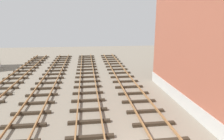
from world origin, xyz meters
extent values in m
cube|color=#2D2319|center=(0.61, 2.54, 0.09)|extent=(2.50, 0.24, 0.18)
cube|color=#2D2319|center=(0.61, 4.23, 0.09)|extent=(2.50, 0.24, 0.18)
cube|color=#2D2319|center=(0.61, 5.92, 0.09)|extent=(2.50, 0.24, 0.18)
cube|color=#2D2319|center=(0.61, 7.62, 0.09)|extent=(2.50, 0.24, 0.18)
cube|color=#2D2319|center=(0.61, 9.31, 0.09)|extent=(2.50, 0.24, 0.18)
cube|color=#2D2319|center=(0.61, 11.00, 0.09)|extent=(2.50, 0.24, 0.18)
cube|color=#2D2319|center=(0.61, 12.70, 0.09)|extent=(2.50, 0.24, 0.18)
cube|color=#2D2319|center=(0.61, 14.39, 0.09)|extent=(2.50, 0.24, 0.18)
cube|color=#2D2319|center=(0.61, 16.08, 0.09)|extent=(2.50, 0.24, 0.18)
cube|color=#2D2319|center=(0.61, 17.77, 0.09)|extent=(2.50, 0.24, 0.18)
cube|color=#2D2319|center=(0.61, 19.47, 0.09)|extent=(2.50, 0.24, 0.18)
cube|color=#2D2319|center=(0.61, 21.16, 0.09)|extent=(2.50, 0.24, 0.18)
cube|color=#2D2319|center=(0.61, 22.85, 0.09)|extent=(2.50, 0.24, 0.18)
cube|color=#2D2319|center=(0.61, 24.55, 0.09)|extent=(2.50, 0.24, 0.18)
cube|color=#2D2319|center=(0.61, 26.24, 0.09)|extent=(2.50, 0.24, 0.18)
cube|color=#2D2319|center=(-3.07, 1.64, 0.09)|extent=(2.50, 0.24, 0.18)
cube|color=#2D2319|center=(-3.07, 3.28, 0.09)|extent=(2.50, 0.24, 0.18)
cube|color=#2D2319|center=(-3.07, 4.92, 0.09)|extent=(2.50, 0.24, 0.18)
cube|color=#2D2319|center=(-3.07, 6.57, 0.09)|extent=(2.50, 0.24, 0.18)
cube|color=#2D2319|center=(-3.07, 8.21, 0.09)|extent=(2.50, 0.24, 0.18)
cube|color=#2D2319|center=(-3.07, 9.85, 0.09)|extent=(2.50, 0.24, 0.18)
cube|color=#2D2319|center=(-3.07, 11.49, 0.09)|extent=(2.50, 0.24, 0.18)
cube|color=#2D2319|center=(-3.07, 13.13, 0.09)|extent=(2.50, 0.24, 0.18)
cube|color=#2D2319|center=(-3.07, 14.77, 0.09)|extent=(2.50, 0.24, 0.18)
cube|color=#2D2319|center=(-3.07, 16.41, 0.09)|extent=(2.50, 0.24, 0.18)
cube|color=#2D2319|center=(-3.07, 18.06, 0.09)|extent=(2.50, 0.24, 0.18)
cube|color=#2D2319|center=(-3.07, 19.70, 0.09)|extent=(2.50, 0.24, 0.18)
cube|color=#2D2319|center=(-3.07, 21.34, 0.09)|extent=(2.50, 0.24, 0.18)
cube|color=#2D2319|center=(-3.07, 22.98, 0.09)|extent=(2.50, 0.24, 0.18)
cube|color=#2D2319|center=(-3.07, 24.62, 0.09)|extent=(2.50, 0.24, 0.18)
cube|color=#2D2319|center=(-3.07, 26.26, 0.09)|extent=(2.50, 0.24, 0.18)
cube|color=#2D2319|center=(-6.76, 3.28, 0.09)|extent=(2.50, 0.24, 0.18)
cube|color=#2D2319|center=(-6.76, 4.92, 0.09)|extent=(2.50, 0.24, 0.18)
cube|color=#2D2319|center=(-6.76, 6.57, 0.09)|extent=(2.50, 0.24, 0.18)
cube|color=#2D2319|center=(-6.76, 8.21, 0.09)|extent=(2.50, 0.24, 0.18)
cube|color=#2D2319|center=(-6.76, 9.85, 0.09)|extent=(2.50, 0.24, 0.18)
cube|color=#2D2319|center=(-6.76, 11.49, 0.09)|extent=(2.50, 0.24, 0.18)
cube|color=#2D2319|center=(-6.76, 13.13, 0.09)|extent=(2.50, 0.24, 0.18)
cube|color=#2D2319|center=(-6.76, 14.77, 0.09)|extent=(2.50, 0.24, 0.18)
cube|color=#2D2319|center=(-6.76, 16.41, 0.09)|extent=(2.50, 0.24, 0.18)
cube|color=#2D2319|center=(-6.76, 18.06, 0.09)|extent=(2.50, 0.24, 0.18)
cube|color=#2D2319|center=(-6.76, 19.70, 0.09)|extent=(2.50, 0.24, 0.18)
cube|color=#2D2319|center=(-6.76, 21.34, 0.09)|extent=(2.50, 0.24, 0.18)
cube|color=#2D2319|center=(-6.76, 22.98, 0.09)|extent=(2.50, 0.24, 0.18)
cube|color=#2D2319|center=(-6.76, 24.62, 0.09)|extent=(2.50, 0.24, 0.18)
cube|color=#2D2319|center=(-6.76, 26.26, 0.09)|extent=(2.50, 0.24, 0.18)
cube|color=#2D2319|center=(-10.44, 10.36, 0.09)|extent=(2.50, 0.24, 0.18)
cube|color=#2D2319|center=(-10.44, 11.95, 0.09)|extent=(2.50, 0.24, 0.18)
cube|color=#2D2319|center=(-10.44, 13.54, 0.09)|extent=(2.50, 0.24, 0.18)
cube|color=#2D2319|center=(-10.44, 15.14, 0.09)|extent=(2.50, 0.24, 0.18)
cube|color=#2D2319|center=(-10.44, 16.73, 0.09)|extent=(2.50, 0.24, 0.18)
cube|color=#2D2319|center=(-10.44, 18.32, 0.09)|extent=(2.50, 0.24, 0.18)
cube|color=#2D2319|center=(-10.44, 19.91, 0.09)|extent=(2.50, 0.24, 0.18)
cube|color=#2D2319|center=(-10.44, 21.51, 0.09)|extent=(2.50, 0.24, 0.18)
cube|color=#2D2319|center=(-10.44, 23.10, 0.09)|extent=(2.50, 0.24, 0.18)
cube|color=#2D2319|center=(-10.44, 24.69, 0.09)|extent=(2.50, 0.24, 0.18)
cube|color=#2D2319|center=(-10.44, 26.29, 0.09)|extent=(2.50, 0.24, 0.18)
cube|color=#B2B2AD|center=(3.46, 2.18, 0.45)|extent=(0.08, 18.26, 0.90)
camera|label=1|loc=(-3.14, -7.58, 5.88)|focal=32.31mm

